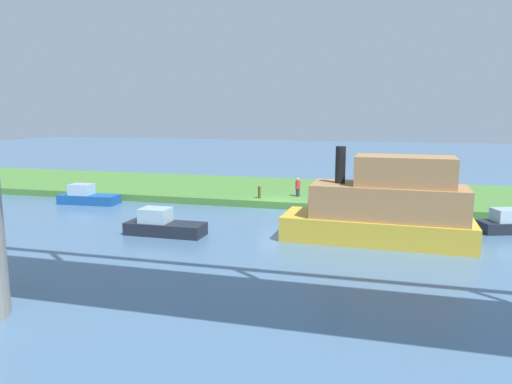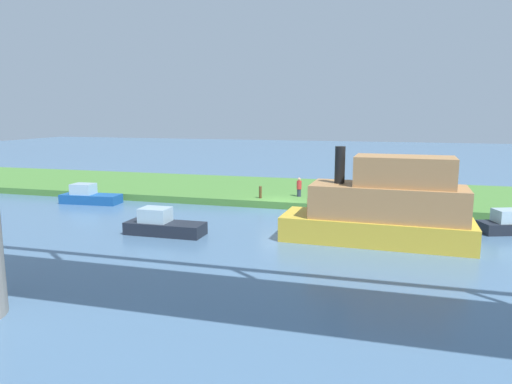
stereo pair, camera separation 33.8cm
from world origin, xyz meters
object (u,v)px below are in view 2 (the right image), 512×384
houseboat_blue (89,196)px  motorboat_red (413,220)px  person_on_bank (299,187)px  pontoon_yellow (383,208)px  mooring_post (260,192)px  riverboat_paddlewheel (163,225)px

houseboat_blue → motorboat_red: 22.55m
person_on_bank → pontoon_yellow: size_ratio=0.14×
person_on_bank → pontoon_yellow: bearing=123.2°
pontoon_yellow → motorboat_red: bearing=-114.4°
mooring_post → houseboat_blue: bearing=12.9°
pontoon_yellow → houseboat_blue: 21.49m
houseboat_blue → riverboat_paddlewheel: riverboat_paddlewheel is taller
pontoon_yellow → riverboat_paddlewheel: bearing=7.9°
mooring_post → person_on_bank: bearing=-150.5°
houseboat_blue → riverboat_paddlewheel: (-9.30, 6.66, 0.00)m
person_on_bank → pontoon_yellow: pontoon_yellow is taller
houseboat_blue → motorboat_red: (-22.51, 1.40, -0.05)m
mooring_post → pontoon_yellow: size_ratio=0.09×
person_on_bank → motorboat_red: bearing=143.9°
motorboat_red → riverboat_paddlewheel: 14.22m
mooring_post → pontoon_yellow: (-8.61, 7.85, 0.87)m
mooring_post → riverboat_paddlewheel: 9.91m
person_on_bank → riverboat_paddlewheel: person_on_bank is taller
person_on_bank → pontoon_yellow: (-6.07, 9.29, 0.60)m
motorboat_red → mooring_post: bearing=-22.2°
pontoon_yellow → riverboat_paddlewheel: (11.55, 1.61, -1.29)m
person_on_bank → mooring_post: 2.93m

